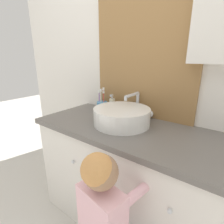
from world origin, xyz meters
The scene contains 6 objects.
wall_back centered at (0.02, 0.62, 1.27)m, with size 3.20×0.18×2.50m.
vanity_counter centered at (0.00, 0.31, 0.40)m, with size 1.46×0.58×0.79m.
sink_basin centered at (-0.14, 0.34, 0.85)m, with size 0.39×0.44×0.20m.
toothbrush_holder centered at (-0.46, 0.50, 0.84)m, with size 0.09×0.09×0.20m.
soap_dispenser centered at (-0.36, 0.52, 0.85)m, with size 0.05×0.05×0.15m.
child_figure centered at (0.09, -0.15, 0.49)m, with size 0.27×0.42×0.88m.
Camera 1 is at (0.49, -0.62, 1.24)m, focal length 28.00 mm.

